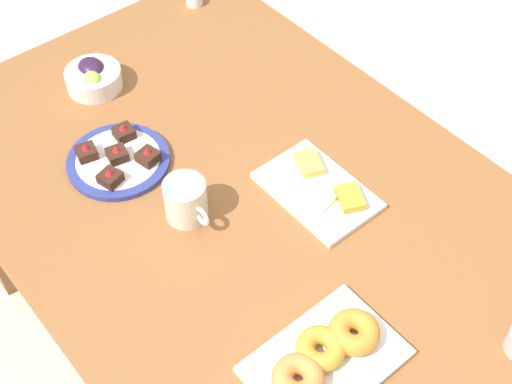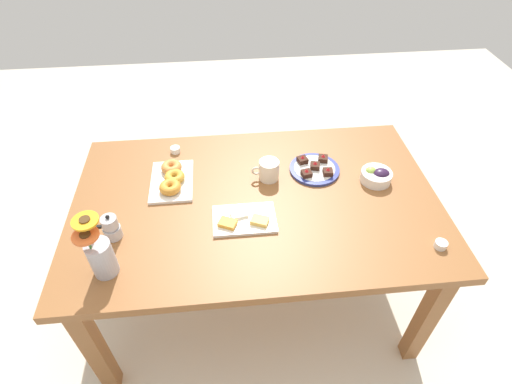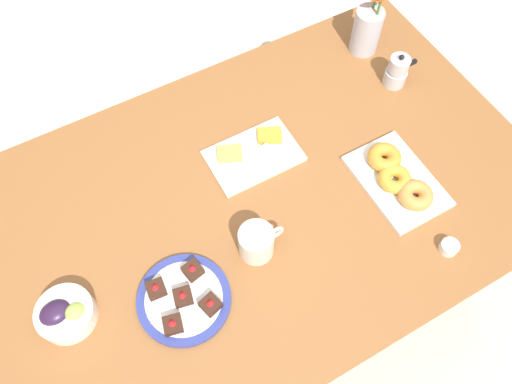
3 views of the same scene
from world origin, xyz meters
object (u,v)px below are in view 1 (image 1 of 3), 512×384
object	(u,v)px
dining_table	(256,228)
coffee_mug	(186,200)
dessert_plate	(118,160)
cheese_platter	(319,189)
croissant_platter	(325,356)
grape_bowl	(93,77)

from	to	relation	value
dining_table	coffee_mug	distance (m)	0.20
dining_table	dessert_plate	bearing A→B (deg)	-150.96
cheese_platter	croissant_platter	size ratio (longest dim) A/B	0.93
grape_bowl	croissant_platter	size ratio (longest dim) A/B	0.50
grape_bowl	dessert_plate	xyz separation A→B (m)	(0.27, -0.10, -0.02)
croissant_platter	dessert_plate	size ratio (longest dim) A/B	1.19
cheese_platter	dessert_plate	world-z (taller)	dessert_plate
grape_bowl	croissant_platter	bearing A→B (deg)	-4.89
dining_table	dessert_plate	distance (m)	0.35
dining_table	croissant_platter	xyz separation A→B (m)	(0.37, -0.14, 0.11)
coffee_mug	cheese_platter	world-z (taller)	coffee_mug
coffee_mug	grape_bowl	xyz separation A→B (m)	(-0.49, 0.07, -0.02)
dining_table	grape_bowl	xyz separation A→B (m)	(-0.56, -0.07, 0.12)
coffee_mug	cheese_platter	bearing A→B (deg)	62.72
cheese_platter	dessert_plate	bearing A→B (deg)	-140.79
dining_table	coffee_mug	world-z (taller)	coffee_mug
grape_bowl	cheese_platter	size ratio (longest dim) A/B	0.54
dessert_plate	croissant_platter	bearing A→B (deg)	1.63
croissant_platter	coffee_mug	bearing A→B (deg)	178.40
coffee_mug	cheese_platter	size ratio (longest dim) A/B	0.49
cheese_platter	croissant_platter	bearing A→B (deg)	-41.61
cheese_platter	dessert_plate	distance (m)	0.46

